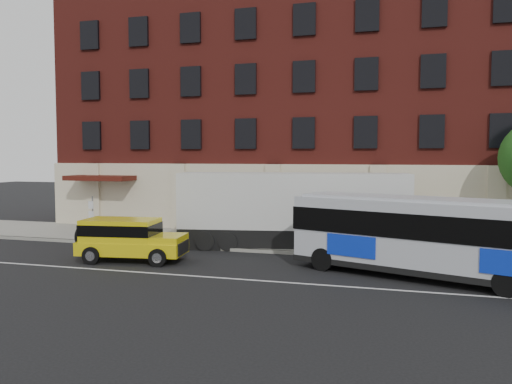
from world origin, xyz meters
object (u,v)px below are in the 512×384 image
(sign_pole, at_px, (92,216))
(yellow_suv, at_px, (128,237))
(city_bus, at_px, (438,235))
(shipping_container, at_px, (293,211))

(sign_pole, relative_size, yellow_suv, 0.50)
(city_bus, height_order, yellow_suv, city_bus)
(yellow_suv, bearing_deg, shipping_container, 39.47)
(city_bus, relative_size, shipping_container, 0.98)
(sign_pole, height_order, shipping_container, shipping_container)
(yellow_suv, bearing_deg, city_bus, 0.27)
(yellow_suv, height_order, shipping_container, shipping_container)
(sign_pole, bearing_deg, yellow_suv, -41.26)
(sign_pole, bearing_deg, city_bus, -12.06)
(yellow_suv, relative_size, shipping_container, 0.43)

